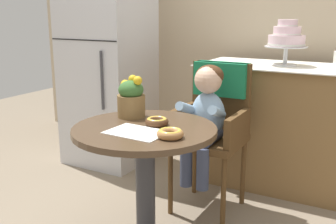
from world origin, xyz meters
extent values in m
cube|color=#C1AD8E|center=(0.00, 1.85, 1.35)|extent=(4.80, 0.10, 2.70)
cylinder|color=#4C3826|center=(0.00, 0.00, 0.70)|extent=(0.72, 0.72, 0.03)
cylinder|color=#333338|center=(0.00, 0.00, 0.34)|extent=(0.10, 0.10, 0.69)
cube|color=brown|center=(0.07, 0.66, 0.47)|extent=(0.42, 0.42, 0.04)
cube|color=brown|center=(0.07, 0.85, 0.72)|extent=(0.40, 0.04, 0.46)
cube|color=brown|center=(-0.12, 0.66, 0.58)|extent=(0.04, 0.38, 0.18)
cube|color=brown|center=(0.26, 0.66, 0.58)|extent=(0.04, 0.38, 0.18)
cube|color=#197247|center=(0.07, 0.85, 0.84)|extent=(0.36, 0.11, 0.22)
cylinder|color=brown|center=(-0.11, 0.48, 0.23)|extent=(0.03, 0.03, 0.45)
cylinder|color=brown|center=(0.25, 0.48, 0.23)|extent=(0.03, 0.03, 0.45)
cylinder|color=brown|center=(-0.11, 0.84, 0.23)|extent=(0.03, 0.03, 0.45)
cylinder|color=brown|center=(0.25, 0.84, 0.23)|extent=(0.03, 0.03, 0.45)
ellipsoid|color=#8CADCC|center=(0.07, 0.64, 0.64)|extent=(0.22, 0.16, 0.30)
sphere|color=#E0B293|center=(0.07, 0.63, 0.87)|extent=(0.17, 0.17, 0.17)
ellipsoid|color=#4C2D19|center=(0.07, 0.65, 0.89)|extent=(0.17, 0.17, 0.14)
cylinder|color=#8CADCC|center=(-0.03, 0.55, 0.69)|extent=(0.08, 0.23, 0.13)
sphere|color=#E0B293|center=(-0.02, 0.47, 0.62)|extent=(0.06, 0.06, 0.06)
cylinder|color=#8CADCC|center=(0.16, 0.55, 0.69)|extent=(0.08, 0.23, 0.13)
sphere|color=#E0B293|center=(0.15, 0.47, 0.62)|extent=(0.06, 0.06, 0.06)
cylinder|color=#3F4760|center=(0.01, 0.56, 0.53)|extent=(0.09, 0.22, 0.09)
cylinder|color=#3F4760|center=(0.01, 0.45, 0.36)|extent=(0.08, 0.08, 0.26)
cylinder|color=#3F4760|center=(0.12, 0.56, 0.53)|extent=(0.09, 0.22, 0.09)
cylinder|color=#3F4760|center=(0.12, 0.45, 0.36)|extent=(0.08, 0.08, 0.26)
cube|color=white|center=(0.02, -0.10, 0.72)|extent=(0.29, 0.21, 0.00)
torus|color=#4C2D19|center=(0.04, 0.05, 0.74)|extent=(0.12, 0.12, 0.04)
torus|color=gold|center=(0.04, 0.05, 0.75)|extent=(0.10, 0.10, 0.02)
torus|color=#AD7542|center=(0.19, -0.09, 0.74)|extent=(0.12, 0.12, 0.04)
torus|color=gold|center=(0.19, -0.09, 0.75)|extent=(0.11, 0.11, 0.02)
cylinder|color=brown|center=(-0.17, 0.14, 0.78)|extent=(0.15, 0.15, 0.12)
ellipsoid|color=#38662D|center=(-0.17, 0.14, 0.87)|extent=(0.14, 0.14, 0.10)
sphere|color=gold|center=(-0.12, 0.13, 0.92)|extent=(0.05, 0.05, 0.05)
sphere|color=gold|center=(-0.17, 0.16, 0.92)|extent=(0.05, 0.05, 0.05)
sphere|color=gold|center=(-0.21, 0.14, 0.89)|extent=(0.05, 0.05, 0.05)
sphere|color=gold|center=(-0.17, 0.11, 0.87)|extent=(0.05, 0.05, 0.05)
cube|color=olive|center=(0.55, 1.30, 0.45)|extent=(1.50, 0.56, 0.90)
cube|color=white|center=(0.55, 1.30, 0.90)|extent=(1.56, 0.62, 0.01)
cylinder|color=silver|center=(0.37, 1.30, 0.91)|extent=(0.16, 0.16, 0.01)
cylinder|color=silver|center=(0.37, 1.30, 0.97)|extent=(0.03, 0.03, 0.12)
cylinder|color=silver|center=(0.37, 1.30, 1.03)|extent=(0.30, 0.30, 0.01)
cylinder|color=silver|center=(0.37, 1.30, 1.08)|extent=(0.26, 0.25, 0.08)
cylinder|color=white|center=(0.37, 1.30, 1.05)|extent=(0.26, 0.26, 0.01)
cylinder|color=silver|center=(0.37, 1.30, 1.14)|extent=(0.19, 0.19, 0.06)
cylinder|color=white|center=(0.37, 1.30, 1.12)|extent=(0.19, 0.19, 0.01)
cylinder|color=silver|center=(0.37, 1.30, 1.20)|extent=(0.14, 0.14, 0.05)
cylinder|color=white|center=(0.37, 1.30, 1.18)|extent=(0.14, 0.14, 0.01)
cube|color=silver|center=(-1.05, 1.10, 0.85)|extent=(0.64, 0.60, 1.70)
cube|color=black|center=(-1.05, 0.80, 1.06)|extent=(0.63, 0.01, 0.01)
cylinder|color=#3F3F44|center=(-0.87, 0.79, 0.77)|extent=(0.02, 0.02, 0.45)
camera|label=1|loc=(1.03, -1.63, 1.28)|focal=43.34mm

